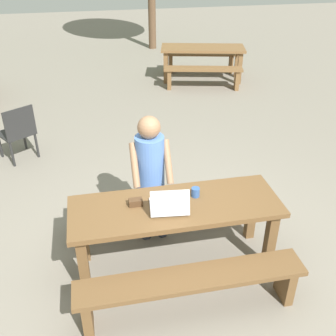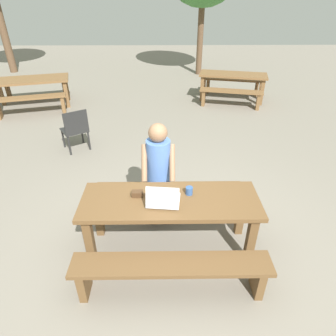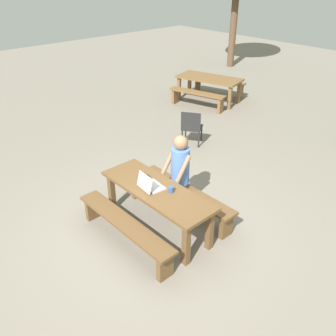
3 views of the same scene
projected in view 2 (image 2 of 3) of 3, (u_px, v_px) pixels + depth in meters
The scene contains 15 objects.
ground_plane at pixel (170, 246), 3.57m from camera, with size 30.00×30.00×0.00m, color gray.
picnic_table_front at pixel (170, 208), 3.25m from camera, with size 1.96×0.68×0.72m.
bench_near at pixel (171, 270), 2.86m from camera, with size 1.95×0.30×0.43m.
bench_far at pixel (169, 194), 3.92m from camera, with size 1.95×0.30×0.43m.
laptop at pixel (163, 199), 3.10m from camera, with size 0.38×0.34×0.25m.
small_pouch at pixel (137, 194), 3.23m from camera, with size 0.12×0.07×0.06m.
coffee_mug at pixel (189, 191), 3.25m from camera, with size 0.08×0.08×0.09m.
person_seated at pixel (158, 166), 3.66m from camera, with size 0.41×0.41×1.35m.
plastic_chair at pixel (75, 129), 5.47m from camera, with size 0.61×0.61×0.83m.
picnic_table_mid at pixel (233, 78), 7.95m from camera, with size 1.90×1.08×0.73m.
bench_mid_south at pixel (231, 95), 7.60m from camera, with size 1.64×0.66×0.45m.
bench_mid_north at pixel (232, 83), 8.58m from camera, with size 1.64×0.66×0.45m.
picnic_table_rear at pixel (31, 83), 7.52m from camera, with size 2.03×1.31×0.72m.
bench_rear_south at pixel (30, 102), 7.07m from camera, with size 1.71×0.73×0.47m.
bench_rear_north at pixel (36, 86), 8.25m from camera, with size 1.71×0.73×0.47m.
Camera 2 is at (-0.06, -2.54, 2.68)m, focal length 31.25 mm.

